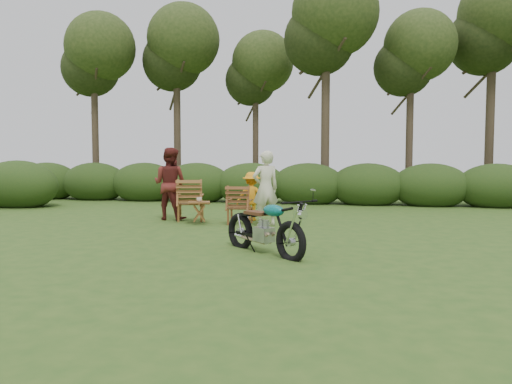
% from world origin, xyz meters
% --- Properties ---
extents(ground, '(80.00, 80.00, 0.00)m').
position_xyz_m(ground, '(0.00, 0.00, 0.00)').
color(ground, '#2B4D19').
rests_on(ground, ground).
extents(tree_line, '(22.52, 11.62, 8.14)m').
position_xyz_m(tree_line, '(0.50, 9.74, 3.81)').
color(tree_line, '#3B2F20').
rests_on(tree_line, ground).
extents(motorcycle, '(1.91, 1.81, 1.09)m').
position_xyz_m(motorcycle, '(0.17, -0.03, 0.00)').
color(motorcycle, '#0DACAA').
rests_on(motorcycle, ground).
extents(lawn_chair_right, '(0.66, 0.66, 0.91)m').
position_xyz_m(lawn_chair_right, '(-1.05, 3.37, 0.00)').
color(lawn_chair_right, brown).
rests_on(lawn_chair_right, ground).
extents(lawn_chair_left, '(0.86, 0.86, 1.03)m').
position_xyz_m(lawn_chair_left, '(-2.39, 3.69, 0.00)').
color(lawn_chair_left, brown).
rests_on(lawn_chair_left, ground).
extents(side_table, '(0.63, 0.58, 0.54)m').
position_xyz_m(side_table, '(-1.99, 3.16, 0.27)').
color(side_table, brown).
rests_on(side_table, ground).
extents(cup, '(0.16, 0.16, 0.10)m').
position_xyz_m(cup, '(-1.98, 3.13, 0.59)').
color(cup, beige).
rests_on(cup, side_table).
extents(adult_a, '(0.76, 0.68, 1.73)m').
position_xyz_m(adult_a, '(-0.41, 3.22, 0.00)').
color(adult_a, beige).
rests_on(adult_a, ground).
extents(adult_b, '(0.97, 0.80, 1.82)m').
position_xyz_m(adult_b, '(-2.98, 3.83, 0.00)').
color(adult_b, maroon).
rests_on(adult_b, ground).
extents(child, '(0.79, 0.47, 1.21)m').
position_xyz_m(child, '(-0.92, 4.09, 0.00)').
color(child, orange).
rests_on(child, ground).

